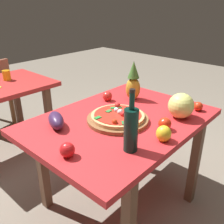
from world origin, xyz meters
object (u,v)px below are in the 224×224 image
wine_bottle (131,129)px  tomato_by_bottle (165,124)px  bell_pepper (164,134)px  pineapple_left (133,83)px  pizza (118,115)px  tomato_at_corner (67,150)px  eggplant (56,120)px  drinking_glass_juice (7,75)px  tomato_near_board (107,96)px  melon (181,106)px  tomato_beside_pepper (198,106)px  display_table (120,130)px  pizza_board (118,119)px

wine_bottle → tomato_by_bottle: (0.32, -0.02, -0.09)m
bell_pepper → pineapple_left: bearing=53.0°
pizza → tomato_at_corner: bearing=-171.0°
bell_pepper → eggplant: size_ratio=0.48×
pizza → drinking_glass_juice: (-0.05, 1.41, 0.01)m
bell_pepper → tomato_near_board: size_ratio=1.26×
melon → drinking_glass_juice: bearing=102.4°
wine_bottle → bell_pepper: wine_bottle is taller
wine_bottle → tomato_beside_pepper: size_ratio=5.19×
pizza → tomato_near_board: pizza is taller
melon → wine_bottle: bearing=179.8°
display_table → tomato_beside_pepper: (0.47, -0.33, 0.12)m
display_table → tomato_near_board: tomato_near_board is taller
pineapple_left → tomato_near_board: pineapple_left is taller
tomato_by_bottle → tomato_near_board: bearing=78.8°
pizza_board → wine_bottle: (-0.21, -0.27, 0.11)m
tomato_at_corner → pizza_board: bearing=9.0°
pizza_board → bell_pepper: (-0.01, -0.35, 0.03)m
wine_bottle → tomato_near_board: size_ratio=4.51×
wine_bottle → tomato_beside_pepper: (0.73, -0.04, -0.09)m
melon → drinking_glass_juice: 1.73m
tomato_near_board → melon: bearing=-79.5°
pizza_board → pizza: size_ratio=1.16×
pineapple_left → tomato_near_board: 0.23m
eggplant → tomato_near_board: 0.54m
melon → tomato_at_corner: melon is taller
display_table → bell_pepper: bell_pepper is taller
display_table → tomato_by_bottle: bearing=-78.8°
display_table → tomato_at_corner: (-0.52, -0.09, 0.13)m
display_table → pizza: (-0.04, -0.01, 0.13)m
pizza → tomato_beside_pepper: (0.51, -0.32, -0.01)m
melon → tomato_by_bottle: bearing=-176.4°
tomato_beside_pepper → wine_bottle: bearing=176.5°
wine_bottle → tomato_beside_pepper: wine_bottle is taller
tomato_beside_pepper → melon: bearing=167.5°
melon → tomato_beside_pepper: melon is taller
tomato_by_bottle → drinking_glass_juice: 1.71m
wine_bottle → tomato_near_board: 0.72m
tomato_near_board → drinking_glass_juice: (-0.26, 1.11, 0.01)m
pizza → tomato_by_bottle: size_ratio=4.40×
bell_pepper → eggplant: bearing=117.4°
display_table → wine_bottle: size_ratio=3.63×
pineapple_left → drinking_glass_juice: size_ratio=3.13×
eggplant → tomato_beside_pepper: (0.83, -0.55, -0.01)m
pizza → tomato_by_bottle: 0.31m
pizza_board → eggplant: eggplant is taller
pineapple_left → drinking_glass_juice: 1.32m
tomato_near_board → drinking_glass_juice: bearing=103.3°
display_table → wine_bottle: wine_bottle is taller
tomato_at_corner → pizza: bearing=9.0°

